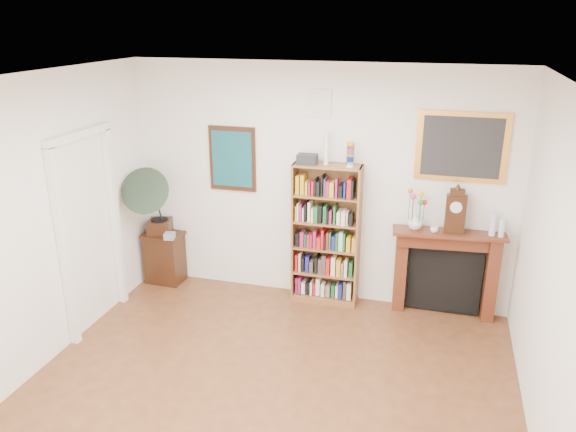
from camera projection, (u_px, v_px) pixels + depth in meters
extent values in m
cube|color=#56301A|center=(251.00, 426.00, 4.74)|extent=(4.50, 5.00, 0.01)
cube|color=white|center=(241.00, 88.00, 3.79)|extent=(4.50, 5.00, 0.01)
cube|color=white|center=(318.00, 185.00, 6.53)|extent=(4.50, 0.01, 2.80)
cube|color=white|center=(0.00, 245.00, 4.83)|extent=(0.01, 5.00, 2.80)
cube|color=white|center=(568.00, 315.00, 3.70)|extent=(0.01, 5.00, 2.80)
cube|color=white|center=(63.00, 251.00, 5.60)|extent=(0.08, 0.08, 2.10)
cube|color=white|center=(115.00, 220.00, 6.45)|extent=(0.08, 0.08, 2.10)
cube|color=white|center=(78.00, 135.00, 5.66)|extent=(0.08, 1.02, 0.08)
cube|color=black|center=(232.00, 159.00, 6.70)|extent=(0.58, 0.03, 0.78)
cube|color=#13505A|center=(232.00, 159.00, 6.68)|extent=(0.50, 0.01, 0.67)
cube|color=white|center=(319.00, 103.00, 6.20)|extent=(0.26, 0.03, 0.30)
cube|color=silver|center=(319.00, 103.00, 6.18)|extent=(0.22, 0.01, 0.26)
cube|color=gold|center=(462.00, 147.00, 5.94)|extent=(0.95, 0.03, 0.75)
cube|color=#262628|center=(462.00, 147.00, 5.92)|extent=(0.82, 0.01, 0.65)
cube|color=brown|center=(295.00, 232.00, 6.64)|extent=(0.03, 0.27, 1.69)
cube|color=brown|center=(358.00, 238.00, 6.45)|extent=(0.03, 0.27, 1.69)
cube|color=brown|center=(328.00, 166.00, 6.26)|extent=(0.78, 0.28, 0.02)
cube|color=brown|center=(324.00, 297.00, 6.81)|extent=(0.78, 0.28, 0.07)
cube|color=brown|center=(328.00, 231.00, 6.66)|extent=(0.78, 0.02, 1.69)
cube|color=brown|center=(325.00, 273.00, 6.70)|extent=(0.74, 0.26, 0.02)
cube|color=brown|center=(326.00, 248.00, 6.60)|extent=(0.74, 0.26, 0.02)
cube|color=brown|center=(326.00, 222.00, 6.49)|extent=(0.74, 0.26, 0.02)
cube|color=brown|center=(327.00, 196.00, 6.38)|extent=(0.74, 0.26, 0.02)
cube|color=black|center=(165.00, 257.00, 7.21)|extent=(0.50, 0.37, 0.66)
cube|color=#452110|center=(400.00, 269.00, 6.48)|extent=(0.15, 0.19, 0.99)
cube|color=#452110|center=(491.00, 280.00, 6.23)|extent=(0.15, 0.19, 0.99)
cube|color=#452110|center=(448.00, 241.00, 6.22)|extent=(1.14, 0.29, 0.16)
cube|color=#452110|center=(449.00, 233.00, 6.15)|extent=(1.24, 0.40, 0.04)
cube|color=black|center=(444.00, 279.00, 6.43)|extent=(0.82, 0.09, 0.79)
cube|color=black|center=(160.00, 226.00, 7.09)|extent=(0.34, 0.34, 0.17)
cylinder|color=black|center=(159.00, 220.00, 7.06)|extent=(0.26, 0.26, 0.01)
cone|color=#2B3E30|center=(150.00, 195.00, 6.78)|extent=(0.73, 0.82, 0.73)
cube|color=#B5B4C1|center=(170.00, 236.00, 6.91)|extent=(0.14, 0.14, 0.08)
cube|color=black|center=(455.00, 214.00, 6.06)|extent=(0.22, 0.12, 0.42)
cylinder|color=white|center=(456.00, 207.00, 5.97)|extent=(0.13, 0.02, 0.13)
cube|color=black|center=(457.00, 193.00, 5.97)|extent=(0.16, 0.10, 0.08)
imported|color=silver|center=(415.00, 222.00, 6.19)|extent=(0.20, 0.20, 0.17)
imported|color=white|center=(434.00, 230.00, 6.12)|extent=(0.11, 0.11, 0.07)
cylinder|color=silver|center=(493.00, 225.00, 6.01)|extent=(0.07, 0.07, 0.24)
cylinder|color=silver|center=(502.00, 228.00, 5.98)|extent=(0.06, 0.06, 0.20)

